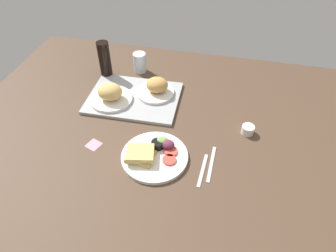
{
  "coord_description": "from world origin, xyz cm",
  "views": [
    {
      "loc": [
        23.79,
        -91.19,
        96.01
      ],
      "look_at": [
        2.0,
        3.0,
        4.0
      ],
      "focal_mm": 32.41,
      "sensor_mm": 36.0,
      "label": 1
    }
  ],
  "objects_px": {
    "drinking_glass": "(140,63)",
    "sticky_note": "(94,145)",
    "bread_plate_far": "(156,88)",
    "knife": "(211,164)",
    "fork": "(203,170)",
    "soda_bottle": "(105,60)",
    "serving_tray": "(134,98)",
    "plate_with_salad": "(154,154)",
    "bread_plate_near": "(110,94)",
    "espresso_cup": "(248,130)"
  },
  "relations": [
    {
      "from": "bread_plate_far",
      "to": "sticky_note",
      "type": "relative_size",
      "value": 3.4
    },
    {
      "from": "drinking_glass",
      "to": "soda_bottle",
      "type": "xyz_separation_m",
      "value": [
        -0.16,
        -0.09,
        0.05
      ]
    },
    {
      "from": "sticky_note",
      "to": "drinking_glass",
      "type": "bearing_deg",
      "value": 87.05
    },
    {
      "from": "drinking_glass",
      "to": "knife",
      "type": "relative_size",
      "value": 0.58
    },
    {
      "from": "serving_tray",
      "to": "bread_plate_near",
      "type": "height_order",
      "value": "bread_plate_near"
    },
    {
      "from": "plate_with_salad",
      "to": "espresso_cup",
      "type": "distance_m",
      "value": 0.44
    },
    {
      "from": "serving_tray",
      "to": "bread_plate_near",
      "type": "xyz_separation_m",
      "value": [
        -0.1,
        -0.05,
        0.05
      ]
    },
    {
      "from": "bread_plate_near",
      "to": "drinking_glass",
      "type": "distance_m",
      "value": 0.31
    },
    {
      "from": "plate_with_salad",
      "to": "soda_bottle",
      "type": "distance_m",
      "value": 0.66
    },
    {
      "from": "bread_plate_far",
      "to": "knife",
      "type": "distance_m",
      "value": 0.51
    },
    {
      "from": "drinking_glass",
      "to": "sticky_note",
      "type": "distance_m",
      "value": 0.6
    },
    {
      "from": "drinking_glass",
      "to": "sticky_note",
      "type": "height_order",
      "value": "drinking_glass"
    },
    {
      "from": "bread_plate_far",
      "to": "plate_with_salad",
      "type": "relative_size",
      "value": 0.69
    },
    {
      "from": "serving_tray",
      "to": "espresso_cup",
      "type": "distance_m",
      "value": 0.58
    },
    {
      "from": "bread_plate_near",
      "to": "soda_bottle",
      "type": "relative_size",
      "value": 1.03
    },
    {
      "from": "serving_tray",
      "to": "fork",
      "type": "distance_m",
      "value": 0.55
    },
    {
      "from": "serving_tray",
      "to": "plate_with_salad",
      "type": "relative_size",
      "value": 1.63
    },
    {
      "from": "bread_plate_far",
      "to": "serving_tray",
      "type": "bearing_deg",
      "value": -153.22
    },
    {
      "from": "plate_with_salad",
      "to": "sticky_note",
      "type": "distance_m",
      "value": 0.27
    },
    {
      "from": "espresso_cup",
      "to": "fork",
      "type": "height_order",
      "value": "espresso_cup"
    },
    {
      "from": "plate_with_salad",
      "to": "sticky_note",
      "type": "xyz_separation_m",
      "value": [
        -0.27,
        0.01,
        -0.02
      ]
    },
    {
      "from": "plate_with_salad",
      "to": "soda_bottle",
      "type": "relative_size",
      "value": 1.35
    },
    {
      "from": "soda_bottle",
      "to": "knife",
      "type": "relative_size",
      "value": 1.08
    },
    {
      "from": "serving_tray",
      "to": "bread_plate_far",
      "type": "bearing_deg",
      "value": 26.78
    },
    {
      "from": "sticky_note",
      "to": "serving_tray",
      "type": "bearing_deg",
      "value": 77.85
    },
    {
      "from": "bread_plate_near",
      "to": "plate_with_salad",
      "type": "relative_size",
      "value": 0.76
    },
    {
      "from": "serving_tray",
      "to": "drinking_glass",
      "type": "distance_m",
      "value": 0.26
    },
    {
      "from": "sticky_note",
      "to": "plate_with_salad",
      "type": "bearing_deg",
      "value": -1.54
    },
    {
      "from": "soda_bottle",
      "to": "espresso_cup",
      "type": "xyz_separation_m",
      "value": [
        0.78,
        -0.28,
        -0.08
      ]
    },
    {
      "from": "fork",
      "to": "sticky_note",
      "type": "height_order",
      "value": "fork"
    },
    {
      "from": "drinking_glass",
      "to": "knife",
      "type": "xyz_separation_m",
      "value": [
        0.48,
        -0.59,
        -0.05
      ]
    },
    {
      "from": "bread_plate_far",
      "to": "bread_plate_near",
      "type": "bearing_deg",
      "value": -152.6
    },
    {
      "from": "bread_plate_far",
      "to": "drinking_glass",
      "type": "bearing_deg",
      "value": 126.52
    },
    {
      "from": "serving_tray",
      "to": "plate_with_salad",
      "type": "height_order",
      "value": "plate_with_salad"
    },
    {
      "from": "serving_tray",
      "to": "espresso_cup",
      "type": "relative_size",
      "value": 8.04
    },
    {
      "from": "plate_with_salad",
      "to": "sticky_note",
      "type": "relative_size",
      "value": 4.93
    },
    {
      "from": "espresso_cup",
      "to": "soda_bottle",
      "type": "bearing_deg",
      "value": 160.09
    },
    {
      "from": "bread_plate_far",
      "to": "soda_bottle",
      "type": "distance_m",
      "value": 0.34
    },
    {
      "from": "drinking_glass",
      "to": "espresso_cup",
      "type": "distance_m",
      "value": 0.72
    },
    {
      "from": "serving_tray",
      "to": "plate_with_salad",
      "type": "bearing_deg",
      "value": -60.35
    },
    {
      "from": "serving_tray",
      "to": "bread_plate_far",
      "type": "relative_size",
      "value": 2.36
    },
    {
      "from": "soda_bottle",
      "to": "knife",
      "type": "height_order",
      "value": "soda_bottle"
    },
    {
      "from": "plate_with_salad",
      "to": "serving_tray",
      "type": "bearing_deg",
      "value": 119.65
    },
    {
      "from": "sticky_note",
      "to": "fork",
      "type": "bearing_deg",
      "value": -3.76
    },
    {
      "from": "fork",
      "to": "serving_tray",
      "type": "bearing_deg",
      "value": 50.37
    },
    {
      "from": "fork",
      "to": "knife",
      "type": "relative_size",
      "value": 0.89
    },
    {
      "from": "fork",
      "to": "knife",
      "type": "distance_m",
      "value": 0.05
    },
    {
      "from": "serving_tray",
      "to": "sticky_note",
      "type": "xyz_separation_m",
      "value": [
        -0.07,
        -0.34,
        -0.01
      ]
    },
    {
      "from": "drinking_glass",
      "to": "sticky_note",
      "type": "xyz_separation_m",
      "value": [
        -0.03,
        -0.59,
        -0.05
      ]
    },
    {
      "from": "drinking_glass",
      "to": "sticky_note",
      "type": "relative_size",
      "value": 1.97
    }
  ]
}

